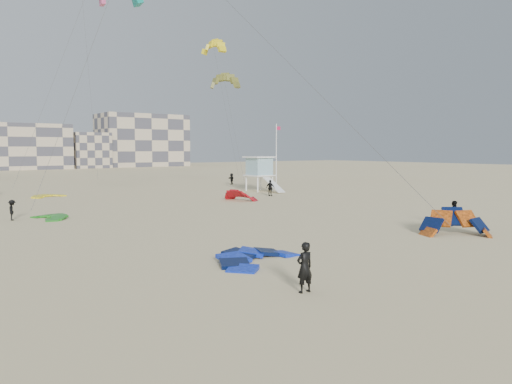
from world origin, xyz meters
TOP-DOWN VIEW (x-y plane):
  - ground at (0.00, 0.00)m, footprint 320.00×320.00m
  - kite_ground_blue at (-0.19, 4.03)m, footprint 5.90×6.03m
  - kite_ground_orange at (14.11, 2.42)m, footprint 6.09×6.09m
  - kite_ground_green at (-4.38, 25.15)m, footprint 3.78×3.59m
  - kite_ground_red_far at (15.35, 27.89)m, footprint 4.76×4.65m
  - kite_ground_yellow at (0.02, 43.71)m, footprint 4.53×4.65m
  - kitesurfer_main at (-1.85, -1.27)m, footprint 0.73×0.50m
  - kitesurfer_b at (17.47, 4.64)m, footprint 0.95×0.79m
  - kitesurfer_c at (-6.84, 25.96)m, footprint 0.77×1.10m
  - kitesurfer_d at (20.89, 29.88)m, footprint 0.90×1.17m
  - kitesurfer_f at (27.76, 48.24)m, footprint 0.66×1.62m
  - kite_fly_olive at (19.31, 36.91)m, footprint 5.01×7.20m
  - kite_fly_yellow at (25.70, 49.76)m, footprint 8.58×5.02m
  - lifeguard_tower_near at (23.82, 35.87)m, footprint 3.23×6.08m
  - flagpole at (24.91, 33.80)m, footprint 0.69×0.11m
  - condo_mid at (10.00, 130.00)m, footprint 32.00×16.00m
  - condo_east at (50.00, 132.00)m, footprint 26.00×14.00m
  - condo_fill_right at (32.00, 128.00)m, footprint 10.00×10.00m

SIDE VIEW (x-z plane):
  - ground at x=0.00m, z-range 0.00..0.00m
  - kite_ground_blue at x=-0.19m, z-range -0.69..0.69m
  - kite_ground_orange at x=14.11m, z-range -2.18..2.18m
  - kite_ground_green at x=-4.38m, z-range -0.46..0.46m
  - kite_ground_red_far at x=15.35m, z-range -1.75..1.75m
  - kite_ground_yellow at x=0.02m, z-range -0.30..0.30m
  - kitesurfer_c at x=-6.84m, z-range 0.00..1.56m
  - kitesurfer_f at x=27.76m, z-range 0.00..1.70m
  - kitesurfer_b at x=17.47m, z-range 0.00..1.77m
  - kitesurfer_d at x=20.89m, z-range 0.00..1.84m
  - kitesurfer_main at x=-1.85m, z-range 0.00..1.92m
  - lifeguard_tower_near at x=23.82m, z-range -0.02..4.42m
  - flagpole at x=24.91m, z-range 0.20..8.69m
  - condo_fill_right at x=32.00m, z-range 0.00..10.00m
  - condo_mid at x=10.00m, z-range 0.00..12.00m
  - condo_east at x=50.00m, z-range 0.00..16.00m
  - kite_fly_olive at x=19.31m, z-range 6.52..20.39m
  - kite_fly_yellow at x=25.70m, z-range 9.88..30.82m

